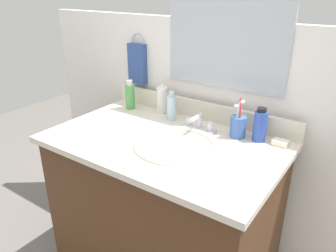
{
  "coord_description": "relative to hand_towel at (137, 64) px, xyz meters",
  "views": [
    {
      "loc": [
        0.76,
        -1.06,
        1.45
      ],
      "look_at": [
        0.02,
        0.0,
        0.89
      ],
      "focal_mm": 35.21,
      "sensor_mm": 36.0,
      "label": 1
    }
  ],
  "objects": [
    {
      "name": "cup_blue_plastic",
      "position": [
        0.67,
        -0.12,
        -0.17
      ],
      "size": [
        0.07,
        0.07,
        0.18
      ],
      "color": "#3F66B7",
      "rests_on": "countertop"
    },
    {
      "name": "mirror_panel",
      "position": [
        0.51,
        0.02,
        0.23
      ],
      "size": [
        0.6,
        0.01,
        0.56
      ],
      "primitive_type": "cube",
      "color": "#B2BCC6"
    },
    {
      "name": "vanity_cabinet",
      "position": [
        0.41,
        -0.33,
        -0.64
      ],
      "size": [
        0.99,
        0.59,
        0.79
      ],
      "primitive_type": "cube",
      "color": "#4C2D19",
      "rests_on": "ground_plane"
    },
    {
      "name": "back_wall",
      "position": [
        0.41,
        0.04,
        -0.39
      ],
      "size": [
        2.13,
        0.04,
        1.3
      ],
      "primitive_type": "cube",
      "color": "white",
      "rests_on": "ground_plane"
    },
    {
      "name": "bottle_lotion_white",
      "position": [
        0.21,
        -0.07,
        -0.15
      ],
      "size": [
        0.06,
        0.06,
        0.16
      ],
      "color": "white",
      "rests_on": "countertop"
    },
    {
      "name": "backsplash",
      "position": [
        0.41,
        -0.02,
        -0.17
      ],
      "size": [
        1.03,
        0.02,
        0.09
      ],
      "primitive_type": "cube",
      "color": "beige",
      "rests_on": "countertop"
    },
    {
      "name": "bottle_shampoo_blue",
      "position": [
        0.76,
        -0.1,
        -0.15
      ],
      "size": [
        0.06,
        0.06,
        0.15
      ],
      "color": "#2D4CB2",
      "rests_on": "countertop"
    },
    {
      "name": "sink_basin",
      "position": [
        0.49,
        -0.35,
        -0.25
      ],
      "size": [
        0.36,
        0.36,
        0.11
      ],
      "color": "white",
      "rests_on": "countertop"
    },
    {
      "name": "soap_bar",
      "position": [
        0.85,
        -0.09,
        -0.21
      ],
      "size": [
        0.06,
        0.04,
        0.02
      ],
      "primitive_type": "cube",
      "color": "white",
      "rests_on": "countertop"
    },
    {
      "name": "faucet",
      "position": [
        0.49,
        -0.15,
        -0.19
      ],
      "size": [
        0.16,
        0.1,
        0.08
      ],
      "color": "silver",
      "rests_on": "countertop"
    },
    {
      "name": "bottle_gel_clear",
      "position": [
        0.31,
        -0.12,
        -0.16
      ],
      "size": [
        0.05,
        0.05,
        0.15
      ],
      "color": "silver",
      "rests_on": "countertop"
    },
    {
      "name": "towel_ring",
      "position": [
        0.0,
        0.02,
        0.12
      ],
      "size": [
        0.1,
        0.01,
        0.1
      ],
      "primitive_type": "torus",
      "rotation": [
        1.57,
        0.0,
        0.0
      ],
      "color": "silver"
    },
    {
      "name": "countertop",
      "position": [
        0.41,
        -0.33,
        -0.23
      ],
      "size": [
        1.03,
        0.64,
        0.03
      ],
      "primitive_type": "cube",
      "color": "beige",
      "rests_on": "vanity_cabinet"
    },
    {
      "name": "hand_towel",
      "position": [
        0.0,
        0.0,
        0.0
      ],
      "size": [
        0.11,
        0.04,
        0.22
      ],
      "primitive_type": "cube",
      "color": "#334C8C"
    },
    {
      "name": "bottle_toner_green",
      "position": [
        0.03,
        -0.11,
        -0.15
      ],
      "size": [
        0.05,
        0.05,
        0.16
      ],
      "color": "#4C9E4C",
      "rests_on": "countertop"
    }
  ]
}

